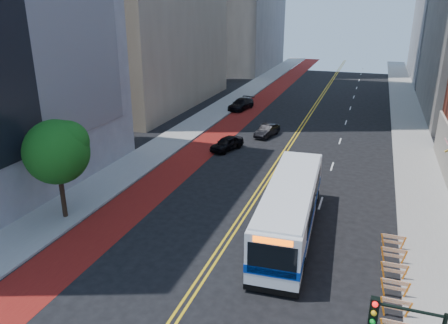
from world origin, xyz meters
TOP-DOWN VIEW (x-y plane):
  - ground at (0.00, 0.00)m, footprint 160.00×160.00m
  - sidewalk_left at (-12.00, 30.00)m, footprint 4.00×140.00m
  - sidewalk_right at (12.00, 30.00)m, footprint 4.00×140.00m
  - bus_lane_paint at (-8.10, 30.00)m, footprint 3.60×140.00m
  - center_line_inner at (-0.18, 30.00)m, footprint 0.14×140.00m
  - center_line_outer at (0.18, 30.00)m, footprint 0.14×140.00m
  - lane_dashes at (4.80, 38.00)m, footprint 0.14×98.20m
  - construction_barriers at (9.60, 3.42)m, footprint 1.42×10.91m
  - street_tree at (-11.24, 6.04)m, footprint 4.20×4.20m
  - transit_bus at (3.48, 8.71)m, footprint 3.46×12.91m
  - car_a at (-5.58, 23.32)m, footprint 2.85×4.29m
  - car_b at (-2.93, 29.22)m, footprint 2.17×4.12m
  - car_c at (-9.30, 40.42)m, footprint 2.88×5.29m

SIDE VIEW (x-z plane):
  - ground at x=0.00m, z-range 0.00..0.00m
  - center_line_inner at x=-0.18m, z-range 0.00..0.01m
  - center_line_outer at x=0.18m, z-range 0.00..0.01m
  - bus_lane_paint at x=-8.10m, z-range 0.00..0.01m
  - lane_dashes at x=4.80m, z-range 0.00..0.01m
  - sidewalk_left at x=-12.00m, z-range 0.00..0.15m
  - sidewalk_right at x=12.00m, z-range 0.00..0.15m
  - car_b at x=-2.93m, z-range 0.00..1.29m
  - construction_barriers at x=9.60m, z-range 0.17..1.18m
  - car_a at x=-5.58m, z-range 0.00..1.36m
  - car_c at x=-9.30m, z-range 0.00..1.45m
  - transit_bus at x=3.48m, z-range 0.08..3.59m
  - street_tree at x=-11.24m, z-range 1.56..8.26m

